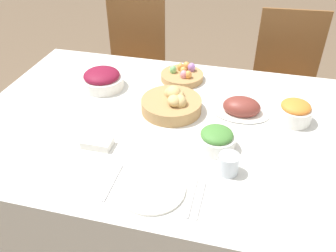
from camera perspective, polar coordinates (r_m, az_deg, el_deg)
ground_plane at (r=2.09m, az=1.15°, el=-15.96°), size 12.00×12.00×0.00m
dining_table at (r=1.82m, az=1.29°, el=-8.84°), size 1.85×1.19×0.73m
chair_far_left at (r=2.59m, az=-5.77°, el=9.79°), size 0.43×0.43×0.95m
chair_far_right at (r=2.48m, az=18.36°, el=6.71°), size 0.45×0.45×0.95m
bread_basket at (r=1.64m, az=0.67°, el=3.67°), size 0.28×0.28×0.11m
egg_basket at (r=1.92m, az=2.33°, el=8.16°), size 0.23×0.23×0.08m
ham_platter at (r=1.67m, az=11.70°, el=2.89°), size 0.26×0.18×0.09m
green_salad_bowl at (r=1.43m, az=7.77°, el=-2.13°), size 0.15×0.15×0.09m
carrot_bowl at (r=1.66m, az=19.65°, el=2.15°), size 0.15×0.15×0.10m
beet_salad_bowl at (r=1.86m, az=-10.53°, el=7.41°), size 0.22×0.22×0.10m
dinner_plate at (r=1.27m, az=-2.66°, el=-10.06°), size 0.24×0.24×0.01m
fork at (r=1.31m, az=-8.85°, el=-8.92°), size 0.01×0.19×0.00m
knife at (r=1.25m, az=3.88°, el=-11.30°), size 0.01×0.19×0.00m
spoon at (r=1.24m, az=5.27°, el=-11.52°), size 0.01×0.19×0.00m
drinking_cup at (r=1.33m, az=9.69°, el=-6.01°), size 0.08×0.08×0.08m
butter_dish at (r=1.47m, az=-11.25°, el=-2.65°), size 0.12×0.07×0.03m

